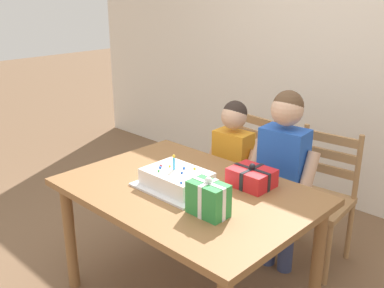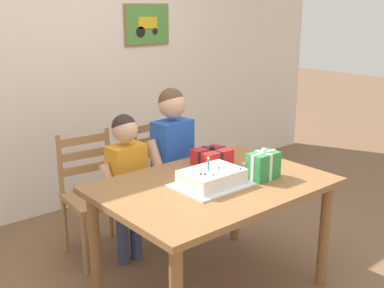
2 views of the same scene
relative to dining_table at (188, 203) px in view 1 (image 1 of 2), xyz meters
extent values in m
cube|color=silver|center=(0.00, 1.89, 0.64)|extent=(6.40, 0.08, 2.60)
cube|color=olive|center=(0.00, 0.00, 0.08)|extent=(1.40, 0.98, 0.04)
cylinder|color=olive|center=(-0.62, -0.41, -0.30)|extent=(0.07, 0.07, 0.71)
cylinder|color=olive|center=(-0.62, 0.41, -0.30)|extent=(0.07, 0.07, 0.71)
cylinder|color=olive|center=(0.62, 0.41, -0.30)|extent=(0.07, 0.07, 0.71)
cube|color=silver|center=(-0.05, -0.04, 0.10)|extent=(0.44, 0.34, 0.01)
cube|color=white|center=(-0.05, -0.04, 0.15)|extent=(0.36, 0.26, 0.09)
cylinder|color=#33ADE5|center=(-0.07, -0.03, 0.23)|extent=(0.01, 0.01, 0.07)
sphere|color=yellow|center=(-0.07, -0.03, 0.28)|extent=(0.02, 0.02, 0.02)
sphere|color=yellow|center=(-0.12, -0.02, 0.20)|extent=(0.01, 0.01, 0.01)
sphere|color=blue|center=(0.09, -0.14, 0.20)|extent=(0.01, 0.01, 0.01)
sphere|color=blue|center=(-0.04, 0.01, 0.20)|extent=(0.02, 0.02, 0.02)
sphere|color=blue|center=(-0.14, -0.08, 0.20)|extent=(0.02, 0.02, 0.02)
sphere|color=green|center=(-0.11, -0.12, 0.20)|extent=(0.01, 0.01, 0.01)
sphere|color=blue|center=(0.00, -0.04, 0.20)|extent=(0.01, 0.01, 0.01)
sphere|color=red|center=(-0.16, -0.06, 0.20)|extent=(0.02, 0.02, 0.02)
sphere|color=yellow|center=(0.01, 0.05, 0.20)|extent=(0.01, 0.01, 0.01)
cube|color=#2D8E42|center=(0.29, -0.15, 0.18)|extent=(0.20, 0.12, 0.17)
cube|color=white|center=(0.29, -0.15, 0.18)|extent=(0.21, 0.02, 0.18)
cube|color=white|center=(0.29, -0.15, 0.18)|extent=(0.02, 0.13, 0.18)
sphere|color=white|center=(0.29, -0.15, 0.28)|extent=(0.04, 0.04, 0.04)
cube|color=red|center=(0.24, 0.28, 0.15)|extent=(0.23, 0.19, 0.10)
cube|color=black|center=(0.24, 0.28, 0.15)|extent=(0.24, 0.02, 0.11)
cube|color=black|center=(0.24, 0.28, 0.15)|extent=(0.02, 0.20, 0.11)
sphere|color=black|center=(0.24, 0.28, 0.21)|extent=(0.04, 0.04, 0.04)
cube|color=#A87A4C|center=(-0.33, 0.89, -0.21)|extent=(0.46, 0.46, 0.04)
cylinder|color=#A87A4C|center=(-0.16, 0.68, -0.44)|extent=(0.04, 0.04, 0.43)
cylinder|color=#A87A4C|center=(-0.54, 0.72, -0.44)|extent=(0.04, 0.04, 0.43)
cylinder|color=#A87A4C|center=(-0.12, 1.06, -0.44)|extent=(0.04, 0.04, 0.43)
cylinder|color=#A87A4C|center=(-0.50, 1.10, -0.44)|extent=(0.04, 0.04, 0.43)
cylinder|color=#A87A4C|center=(-0.12, 1.06, 0.04)|extent=(0.04, 0.04, 0.45)
cylinder|color=#A87A4C|center=(-0.50, 1.10, 0.04)|extent=(0.04, 0.04, 0.45)
cube|color=#A87A4C|center=(-0.31, 1.08, -0.03)|extent=(0.36, 0.06, 0.06)
cube|color=#A87A4C|center=(-0.31, 1.08, 0.08)|extent=(0.36, 0.06, 0.06)
cube|color=#A87A4C|center=(-0.31, 1.08, 0.20)|extent=(0.36, 0.06, 0.06)
cube|color=#A87A4C|center=(0.33, 0.89, -0.21)|extent=(0.46, 0.46, 0.04)
cylinder|color=#A87A4C|center=(0.54, 0.72, -0.44)|extent=(0.04, 0.04, 0.43)
cylinder|color=#A87A4C|center=(0.16, 0.68, -0.44)|extent=(0.04, 0.04, 0.43)
cylinder|color=#A87A4C|center=(0.50, 1.10, -0.44)|extent=(0.04, 0.04, 0.43)
cylinder|color=#A87A4C|center=(0.12, 1.06, -0.44)|extent=(0.04, 0.04, 0.43)
cylinder|color=#A87A4C|center=(0.50, 1.10, 0.04)|extent=(0.04, 0.04, 0.45)
cylinder|color=#A87A4C|center=(0.12, 1.06, 0.04)|extent=(0.04, 0.04, 0.45)
cube|color=#A87A4C|center=(0.31, 1.08, -0.03)|extent=(0.36, 0.06, 0.06)
cube|color=#A87A4C|center=(0.31, 1.08, 0.08)|extent=(0.36, 0.06, 0.06)
cube|color=#A87A4C|center=(0.31, 1.08, 0.20)|extent=(0.36, 0.06, 0.06)
cylinder|color=#38426B|center=(0.26, 0.67, -0.42)|extent=(0.10, 0.10, 0.46)
cylinder|color=#38426B|center=(0.13, 0.66, -0.42)|extent=(0.10, 0.10, 0.46)
cube|color=blue|center=(0.20, 0.67, 0.07)|extent=(0.30, 0.20, 0.53)
cylinder|color=tan|center=(0.38, 0.65, 0.05)|extent=(0.10, 0.23, 0.35)
cylinder|color=tan|center=(0.02, 0.61, 0.05)|extent=(0.10, 0.23, 0.35)
sphere|color=tan|center=(0.20, 0.67, 0.46)|extent=(0.20, 0.20, 0.20)
sphere|color=brown|center=(0.20, 0.68, 0.48)|extent=(0.19, 0.19, 0.19)
cylinder|color=#38426B|center=(-0.15, 0.67, -0.45)|extent=(0.09, 0.09, 0.41)
cylinder|color=#38426B|center=(-0.27, 0.66, -0.45)|extent=(0.09, 0.09, 0.41)
cube|color=orange|center=(-0.21, 0.67, -0.01)|extent=(0.26, 0.17, 0.47)
cylinder|color=tan|center=(-0.05, 0.64, -0.02)|extent=(0.08, 0.20, 0.31)
cylinder|color=tan|center=(-0.37, 0.63, -0.02)|extent=(0.08, 0.20, 0.31)
sphere|color=tan|center=(-0.21, 0.67, 0.34)|extent=(0.18, 0.18, 0.18)
sphere|color=#2D231E|center=(-0.21, 0.68, 0.36)|extent=(0.17, 0.17, 0.17)
camera|label=1|loc=(1.59, -1.62, 1.17)|focal=41.64mm
camera|label=2|loc=(-1.88, -2.03, 1.15)|focal=44.64mm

